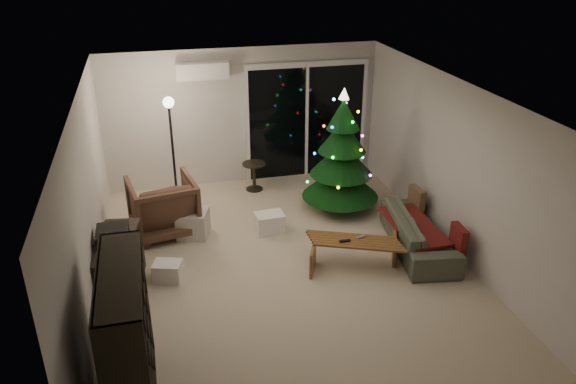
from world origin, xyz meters
The scene contains 18 objects.
room centered at (0.46, 1.49, 1.02)m, with size 6.50×7.51×2.60m.
bookshelf centered at (-2.25, -2.01, 0.77)m, with size 0.39×1.54×1.54m, color black, non-canonical shape.
media_cabinet centered at (-2.25, 0.00, 0.39)m, with size 0.46×1.24×0.77m, color black.
stereo centered at (-2.25, 0.00, 0.86)m, with size 0.39×0.46×0.16m, color black.
armchair centered at (-1.59, 1.51, 0.45)m, with size 0.96×0.99×0.90m, color brown.
ottoman centered at (-1.17, 1.30, 0.20)m, with size 0.45×0.45×0.41m, color silver.
cardboard_box_a centered at (-1.62, 0.14, 0.13)m, with size 0.37×0.28×0.27m, color white.
cardboard_box_b centered at (0.01, 1.13, 0.15)m, with size 0.44×0.33×0.31m, color white.
side_table centered at (0.08, 2.75, 0.26)m, with size 0.42×0.42×0.52m, color black.
floor_lamp centered at (-1.34, 2.26, 0.96)m, with size 0.31×0.31×1.92m, color black.
sofa centered at (2.05, 0.07, 0.27)m, with size 1.86×0.73×0.54m, color #4A4E46.
sofa_throw centered at (1.95, 0.07, 0.39)m, with size 0.58×1.34×0.04m, color maroon.
cushion_a centered at (2.30, 0.72, 0.49)m, with size 0.11×0.36×0.36m, color olive.
cushion_b centered at (2.30, -0.58, 0.49)m, with size 0.11×0.36×0.36m, color maroon.
coffee_table centered at (0.96, -0.13, 0.20)m, with size 1.28×0.45×0.41m, color brown, non-canonical shape.
remote_a centered at (0.81, -0.13, 0.42)m, with size 0.16×0.05×0.02m, color black.
remote_b centered at (1.06, -0.08, 0.42)m, with size 0.15×0.04×0.02m, color slate.
christmas_tree centered at (1.35, 1.64, 1.05)m, with size 1.30×1.30×2.09m, color #104015.
Camera 1 is at (-1.62, -6.51, 4.32)m, focal length 35.00 mm.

